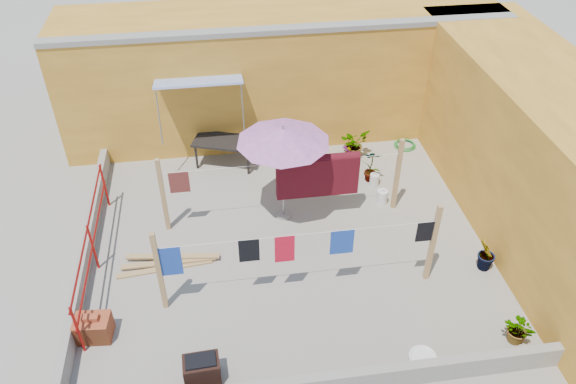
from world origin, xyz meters
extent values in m
plane|color=#9E998E|center=(0.00, 0.00, 0.00)|extent=(80.00, 80.00, 0.00)
cube|color=gold|center=(0.50, 4.70, 1.60)|extent=(11.00, 2.40, 3.20)
cube|color=gray|center=(0.50, 3.65, 3.15)|extent=(11.00, 0.35, 0.12)
cube|color=#2D51B2|center=(-1.60, 3.15, 2.25)|extent=(2.00, 0.79, 0.22)
cylinder|color=gray|center=(-2.55, 2.78, 1.60)|extent=(0.03, 0.30, 1.28)
cylinder|color=gray|center=(-0.65, 2.78, 1.60)|extent=(0.03, 0.30, 1.28)
cube|color=gold|center=(5.20, 0.00, 1.60)|extent=(2.40, 9.00, 3.20)
cube|color=gray|center=(-4.08, 0.00, 0.22)|extent=(0.16, 7.30, 0.44)
cylinder|color=#9F120F|center=(-3.85, -2.20, 0.55)|extent=(0.05, 0.05, 1.10)
cylinder|color=#9F120F|center=(-3.85, -0.20, 0.55)|extent=(0.05, 0.05, 1.10)
cylinder|color=#9F120F|center=(-3.85, 1.80, 0.55)|extent=(0.05, 0.05, 1.10)
cylinder|color=#9F120F|center=(-3.85, -0.20, 1.05)|extent=(0.04, 4.20, 0.04)
cylinder|color=#9F120F|center=(-3.85, -0.20, 0.60)|extent=(0.04, 4.20, 0.04)
cube|color=tan|center=(-2.50, -1.40, 0.90)|extent=(0.09, 0.09, 1.80)
cube|color=tan|center=(2.50, -1.40, 0.90)|extent=(0.09, 0.09, 1.80)
cube|color=tan|center=(2.50, 0.80, 0.90)|extent=(0.09, 0.09, 1.80)
cube|color=tan|center=(-2.50, 0.80, 0.90)|extent=(0.09, 0.09, 1.80)
cylinder|color=silver|center=(0.00, -1.40, 1.45)|extent=(5.00, 0.01, 0.01)
cylinder|color=silver|center=(0.00, 0.80, 1.45)|extent=(5.00, 0.01, 0.01)
cube|color=#450B14|center=(0.74, 0.80, 1.04)|extent=(1.75, 0.22, 0.92)
cube|color=black|center=(0.84, 0.80, 1.17)|extent=(0.35, 0.02, 0.56)
cube|color=maroon|center=(-2.13, 0.80, 1.20)|extent=(0.41, 0.02, 0.51)
cube|color=#1C3C9A|center=(-2.30, -1.40, 1.12)|extent=(0.44, 0.02, 0.65)
cube|color=black|center=(-0.91, -1.40, 1.19)|extent=(0.37, 0.02, 0.51)
cube|color=red|center=(-0.27, -1.40, 1.15)|extent=(0.36, 0.02, 0.61)
cube|color=#1C3C9A|center=(0.76, -1.40, 1.17)|extent=(0.43, 0.02, 0.55)
cube|color=black|center=(2.30, -1.40, 1.22)|extent=(0.31, 0.02, 0.45)
cylinder|color=gray|center=(0.02, 0.86, 0.03)|extent=(0.34, 0.34, 0.06)
cylinder|color=gray|center=(0.02, 0.86, 1.10)|extent=(0.04, 0.04, 2.20)
cone|color=#C76BAA|center=(0.02, 0.86, 2.08)|extent=(2.23, 2.23, 0.31)
cylinder|color=gray|center=(0.02, 0.86, 2.26)|extent=(0.04, 0.04, 0.10)
cube|color=black|center=(-1.13, 3.05, 0.67)|extent=(1.65, 1.19, 0.06)
cube|color=black|center=(-1.84, 2.98, 0.32)|extent=(0.06, 0.06, 0.65)
cube|color=black|center=(-1.64, 3.55, 0.32)|extent=(0.06, 0.06, 0.65)
cube|color=black|center=(-0.61, 2.56, 0.32)|extent=(0.06, 0.06, 0.65)
cube|color=black|center=(-0.42, 3.12, 0.32)|extent=(0.06, 0.06, 0.65)
cube|color=#9E4724|center=(-3.70, -1.92, 0.22)|extent=(0.64, 0.49, 0.44)
cube|color=#A34626|center=(-3.70, -1.92, 0.48)|extent=(0.29, 0.16, 0.09)
cube|color=tan|center=(-2.54, -0.44, 0.02)|extent=(1.88, 0.31, 0.04)
cube|color=tan|center=(-2.46, -0.32, 0.06)|extent=(1.87, 0.15, 0.04)
cube|color=tan|center=(-2.38, -0.20, 0.10)|extent=(1.87, 0.37, 0.04)
cube|color=black|center=(-1.86, -3.06, 0.24)|extent=(0.60, 0.41, 0.48)
cube|color=black|center=(-1.86, -3.06, 0.50)|extent=(0.50, 0.31, 0.04)
cylinder|color=silver|center=(1.82, -3.20, 0.03)|extent=(0.45, 0.45, 0.06)
torus|color=silver|center=(1.82, -3.20, 0.06)|extent=(0.48, 0.48, 0.05)
cylinder|color=silver|center=(2.29, 0.99, 0.17)|extent=(0.25, 0.25, 0.34)
cylinder|color=silver|center=(2.29, 0.99, 0.36)|extent=(0.07, 0.07, 0.06)
cylinder|color=silver|center=(2.30, 1.67, 0.15)|extent=(0.22, 0.22, 0.30)
cylinder|color=silver|center=(2.30, 1.67, 0.32)|extent=(0.06, 0.06, 0.05)
torus|color=#1B7A28|center=(3.55, 3.20, 0.02)|extent=(0.58, 0.58, 0.04)
torus|color=#1B7A28|center=(3.55, 3.20, 0.06)|extent=(0.49, 0.49, 0.04)
imported|color=#1C5719|center=(2.09, 2.94, 0.38)|extent=(0.90, 0.88, 0.76)
imported|color=#1C5719|center=(1.79, 2.37, 0.34)|extent=(0.39, 0.39, 0.68)
imported|color=#1C5719|center=(2.25, 1.86, 0.45)|extent=(0.54, 0.44, 0.89)
imported|color=#1C5719|center=(3.70, -1.35, 0.39)|extent=(0.51, 0.54, 0.77)
imported|color=#1C5719|center=(3.55, -3.07, 0.29)|extent=(0.68, 0.68, 0.57)
camera|label=1|loc=(-1.26, -8.58, 8.02)|focal=35.00mm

